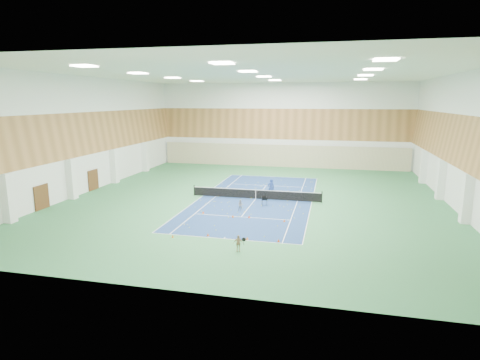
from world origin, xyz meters
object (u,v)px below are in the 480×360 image
at_px(tennis_net, 256,193).
at_px(ball_cart, 264,201).
at_px(coach, 271,188).
at_px(child_court, 241,205).
at_px(child_apron, 238,243).

height_order(tennis_net, ball_cart, tennis_net).
relative_size(tennis_net, coach, 6.73).
bearing_deg(tennis_net, ball_cart, -61.88).
relative_size(coach, child_court, 1.89).
bearing_deg(tennis_net, coach, 35.30).
distance_m(tennis_net, child_court, 4.47).
bearing_deg(ball_cart, tennis_net, 98.19).
bearing_deg(child_apron, coach, 74.84).
height_order(child_apron, ball_cart, child_apron).
bearing_deg(child_court, ball_cart, 42.60).
distance_m(tennis_net, ball_cart, 2.66).
distance_m(coach, child_apron, 14.93).
distance_m(tennis_net, child_apron, 14.04).
relative_size(child_apron, ball_cart, 1.31).
height_order(tennis_net, coach, coach).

